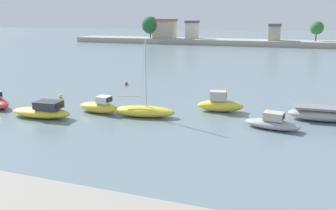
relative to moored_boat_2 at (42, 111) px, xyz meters
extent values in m
ellipsoid|color=yellow|center=(-0.15, -0.01, -0.13)|extent=(5.47, 2.33, 0.84)
cube|color=#333338|center=(0.63, 0.05, 0.59)|extent=(2.19, 1.65, 0.61)
cube|color=black|center=(1.66, 0.14, 0.65)|extent=(0.19, 1.33, 0.43)
ellipsoid|color=yellow|center=(3.66, 2.92, -0.09)|extent=(4.01, 1.74, 0.93)
cube|color=silver|center=(4.22, 2.87, 0.68)|extent=(1.19, 1.09, 0.60)
cube|color=black|center=(4.78, 2.83, 0.74)|extent=(0.15, 0.91, 0.42)
ellipsoid|color=yellow|center=(7.86, 3.08, -0.09)|extent=(5.65, 2.54, 0.92)
cylinder|color=silver|center=(8.12, 3.12, 3.14)|extent=(0.10, 0.10, 5.54)
cylinder|color=#B7B7BC|center=(6.77, 2.90, 1.15)|extent=(2.20, 0.43, 0.08)
ellipsoid|color=yellow|center=(13.71, 6.84, -0.04)|extent=(4.24, 2.17, 1.03)
cube|color=#BCB2A3|center=(13.47, 6.79, 0.89)|extent=(1.56, 1.26, 0.82)
cube|color=black|center=(14.16, 6.92, 0.97)|extent=(0.25, 0.91, 0.58)
ellipsoid|color=#9E9EA3|center=(18.34, 3.26, -0.20)|extent=(4.27, 2.12, 0.71)
cube|color=#BCB2A3|center=(18.41, 3.25, 0.45)|extent=(1.56, 1.23, 0.59)
cube|color=black|center=(19.11, 3.14, 0.51)|extent=(0.22, 0.93, 0.42)
ellipsoid|color=#9E9EA3|center=(21.84, 6.75, -0.06)|extent=(4.94, 2.15, 0.98)
cube|color=slate|center=(21.84, 6.75, 0.52)|extent=(3.95, 1.80, 0.18)
sphere|color=red|center=(0.42, 15.05, -0.34)|extent=(0.42, 0.42, 0.42)
sphere|color=yellow|center=(-3.02, 6.56, -0.36)|extent=(0.38, 0.38, 0.38)
cube|color=#9E998C|center=(-1.77, 81.51, 0.23)|extent=(91.40, 10.15, 1.57)
cube|color=#B2A38E|center=(-18.33, 80.69, 3.60)|extent=(6.65, 4.01, 5.16)
cube|color=#995B42|center=(-18.33, 80.69, 6.53)|extent=(7.31, 4.42, 0.70)
cube|color=beige|center=(-9.96, 82.50, 3.36)|extent=(3.46, 3.46, 4.68)
cube|color=#565156|center=(-9.96, 82.50, 6.04)|extent=(3.80, 3.81, 0.70)
cube|color=#B2A38E|center=(14.56, 80.99, 3.00)|extent=(3.07, 5.00, 3.97)
cube|color=#565156|center=(14.56, 80.99, 5.34)|extent=(3.37, 5.50, 0.70)
cylinder|color=brown|center=(25.53, 82.30, 2.09)|extent=(0.36, 0.36, 2.14)
sphere|color=#2D6B33|center=(25.53, 82.30, 4.59)|extent=(3.60, 3.60, 3.60)
cylinder|color=brown|center=(-22.64, 79.64, 1.92)|extent=(0.36, 0.36, 1.82)
sphere|color=#235B2D|center=(-22.64, 79.64, 4.97)|extent=(5.35, 5.35, 5.35)
camera|label=1|loc=(19.18, -22.88, 7.72)|focal=37.06mm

